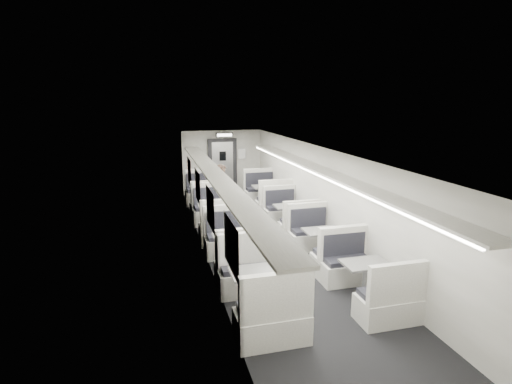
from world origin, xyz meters
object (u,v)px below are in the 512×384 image
booth_left_c (235,252)px  booth_left_d (258,292)px  exit_sign (224,135)px  booth_right_b (289,217)px  passenger (223,192)px  vestibule_door (223,167)px  booth_left_b (216,218)px  booth_right_d (365,281)px  booth_right_c (323,245)px  booth_right_a (267,197)px  booth_left_a (205,198)px

booth_left_c → booth_left_d: size_ratio=0.98×
booth_left_c → exit_sign: (1.00, 6.54, 1.89)m
booth_right_b → passenger: (-1.59, 1.55, 0.47)m
vestibule_door → exit_sign: bearing=-90.0°
booth_left_b → booth_left_c: bearing=-90.0°
booth_right_b → booth_left_d: bearing=-116.1°
exit_sign → booth_left_c: bearing=-98.7°
booth_right_d → exit_sign: bearing=96.8°
booth_left_c → vestibule_door: vestibule_door is taller
booth_right_c → vestibule_door: vestibule_door is taller
booth_left_d → exit_sign: bearing=83.2°
booth_left_b → exit_sign: 4.58m
passenger → vestibule_door: (0.59, 3.27, 0.21)m
booth_left_d → vestibule_door: bearing=83.6°
booth_right_d → passenger: bearing=105.7°
booth_right_a → booth_right_d: booth_right_a is taller
vestibule_door → exit_sign: (0.00, -0.49, 1.24)m
booth_right_c → booth_left_d: bearing=-137.6°
booth_right_d → passenger: size_ratio=1.23×
booth_left_a → booth_right_d: booth_left_a is taller
booth_left_d → booth_right_a: size_ratio=1.00×
vestibule_door → booth_left_a: bearing=-114.0°
booth_left_c → booth_right_c: booth_left_c is taller
booth_right_c → passenger: passenger is taller
booth_right_a → vestibule_door: (-1.00, 2.60, 0.64)m
booth_left_b → booth_right_c: 3.22m
passenger → booth_right_a: bearing=15.4°
booth_left_b → booth_left_d: size_ratio=1.00×
vestibule_door → booth_right_b: bearing=-78.3°
booth_right_a → vestibule_door: vestibule_door is taller
booth_right_a → exit_sign: 3.00m
booth_left_a → booth_left_c: booth_left_a is taller
booth_left_b → exit_sign: bearing=76.2°
booth_right_d → vestibule_door: 9.01m
booth_left_a → passenger: size_ratio=1.35×
booth_left_a → booth_left_d: 6.65m
booth_left_b → booth_left_c: (0.00, -2.48, -0.01)m
booth_right_c → booth_right_d: 1.86m
booth_right_a → booth_right_b: booth_right_a is taller
booth_left_c → passenger: bearing=83.8°
booth_left_c → exit_sign: 6.88m
booth_left_a → exit_sign: (1.00, 1.76, 1.88)m
booth_left_d → booth_right_d: booth_left_d is taller
booth_right_c → vestibule_door: bearing=98.0°
booth_left_a → booth_right_b: 3.26m
booth_left_a → vestibule_door: (1.00, 2.25, 0.64)m
booth_right_c → vestibule_door: 7.17m
booth_left_b → booth_left_c: size_ratio=1.02×
passenger → exit_sign: 3.19m
booth_left_a → booth_right_b: (2.00, -2.57, -0.04)m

